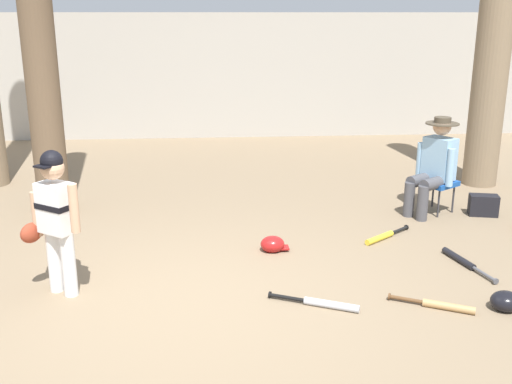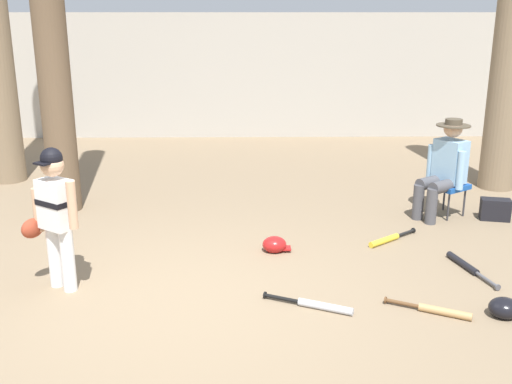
{
  "view_description": "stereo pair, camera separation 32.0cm",
  "coord_description": "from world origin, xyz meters",
  "px_view_note": "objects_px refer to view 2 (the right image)",
  "views": [
    {
      "loc": [
        0.22,
        -4.68,
        2.4
      ],
      "look_at": [
        0.63,
        0.82,
        0.75
      ],
      "focal_mm": 42.08,
      "sensor_mm": 36.0,
      "label": 1
    },
    {
      "loc": [
        0.54,
        -4.7,
        2.4
      ],
      "look_at": [
        0.63,
        0.82,
        0.75
      ],
      "focal_mm": 42.08,
      "sensor_mm": 36.0,
      "label": 2
    }
  ],
  "objects_px": {
    "young_ballplayer": "(55,210)",
    "bat_black_composite": "(466,266)",
    "bat_aluminum_silver": "(318,305)",
    "bat_wood_tan": "(438,310)",
    "folding_stool": "(448,187)",
    "bat_yellow_trainer": "(388,239)",
    "batting_helmet_red": "(275,245)",
    "tree_behind_spectator": "(512,37)",
    "handbag_beside_stool": "(495,209)",
    "batting_helmet_black": "(505,308)",
    "seated_spectator": "(444,166)"
  },
  "relations": [
    {
      "from": "bat_black_composite",
      "to": "bat_aluminum_silver",
      "type": "bearing_deg",
      "value": -152.55
    },
    {
      "from": "seated_spectator",
      "to": "bat_wood_tan",
      "type": "height_order",
      "value": "seated_spectator"
    },
    {
      "from": "batting_helmet_black",
      "to": "bat_aluminum_silver",
      "type": "bearing_deg",
      "value": 174.04
    },
    {
      "from": "batting_helmet_red",
      "to": "folding_stool",
      "type": "bearing_deg",
      "value": 27.71
    },
    {
      "from": "bat_wood_tan",
      "to": "bat_yellow_trainer",
      "type": "xyz_separation_m",
      "value": [
        -0.04,
        1.64,
        0.0
      ]
    },
    {
      "from": "handbag_beside_stool",
      "to": "bat_yellow_trainer",
      "type": "height_order",
      "value": "handbag_beside_stool"
    },
    {
      "from": "bat_wood_tan",
      "to": "seated_spectator",
      "type": "bearing_deg",
      "value": 72.26
    },
    {
      "from": "batting_helmet_black",
      "to": "tree_behind_spectator",
      "type": "bearing_deg",
      "value": 69.09
    },
    {
      "from": "bat_black_composite",
      "to": "folding_stool",
      "type": "bearing_deg",
      "value": 79.02
    },
    {
      "from": "seated_spectator",
      "to": "bat_wood_tan",
      "type": "distance_m",
      "value": 2.67
    },
    {
      "from": "young_ballplayer",
      "to": "bat_black_composite",
      "type": "height_order",
      "value": "young_ballplayer"
    },
    {
      "from": "bat_wood_tan",
      "to": "batting_helmet_black",
      "type": "bearing_deg",
      "value": -5.42
    },
    {
      "from": "bat_wood_tan",
      "to": "bat_aluminum_silver",
      "type": "height_order",
      "value": "same"
    },
    {
      "from": "folding_stool",
      "to": "batting_helmet_black",
      "type": "xyz_separation_m",
      "value": [
        -0.34,
        -2.58,
        -0.29
      ]
    },
    {
      "from": "young_ballplayer",
      "to": "seated_spectator",
      "type": "relative_size",
      "value": 1.09
    },
    {
      "from": "young_ballplayer",
      "to": "handbag_beside_stool",
      "type": "xyz_separation_m",
      "value": [
        4.68,
        1.8,
        -0.61
      ]
    },
    {
      "from": "bat_aluminum_silver",
      "to": "batting_helmet_black",
      "type": "xyz_separation_m",
      "value": [
        1.52,
        -0.16,
        0.04
      ]
    },
    {
      "from": "bat_aluminum_silver",
      "to": "handbag_beside_stool",
      "type": "bearing_deg",
      "value": 43.13
    },
    {
      "from": "young_ballplayer",
      "to": "bat_black_composite",
      "type": "bearing_deg",
      "value": 5.3
    },
    {
      "from": "folding_stool",
      "to": "bat_aluminum_silver",
      "type": "distance_m",
      "value": 3.07
    },
    {
      "from": "tree_behind_spectator",
      "to": "folding_stool",
      "type": "height_order",
      "value": "tree_behind_spectator"
    },
    {
      "from": "folding_stool",
      "to": "handbag_beside_stool",
      "type": "relative_size",
      "value": 1.63
    },
    {
      "from": "seated_spectator",
      "to": "bat_black_composite",
      "type": "height_order",
      "value": "seated_spectator"
    },
    {
      "from": "bat_black_composite",
      "to": "batting_helmet_black",
      "type": "height_order",
      "value": "batting_helmet_black"
    },
    {
      "from": "bat_yellow_trainer",
      "to": "batting_helmet_black",
      "type": "height_order",
      "value": "batting_helmet_black"
    },
    {
      "from": "young_ballplayer",
      "to": "batting_helmet_black",
      "type": "bearing_deg",
      "value": -9.05
    },
    {
      "from": "seated_spectator",
      "to": "batting_helmet_red",
      "type": "distance_m",
      "value": 2.42
    },
    {
      "from": "bat_wood_tan",
      "to": "batting_helmet_red",
      "type": "relative_size",
      "value": 2.24
    },
    {
      "from": "handbag_beside_stool",
      "to": "batting_helmet_black",
      "type": "bearing_deg",
      "value": -110.17
    },
    {
      "from": "folding_stool",
      "to": "bat_black_composite",
      "type": "relative_size",
      "value": 0.69
    },
    {
      "from": "handbag_beside_stool",
      "to": "batting_helmet_black",
      "type": "relative_size",
      "value": 1.12
    },
    {
      "from": "young_ballplayer",
      "to": "batting_helmet_red",
      "type": "xyz_separation_m",
      "value": [
        1.98,
        0.84,
        -0.67
      ]
    },
    {
      "from": "tree_behind_spectator",
      "to": "batting_helmet_red",
      "type": "xyz_separation_m",
      "value": [
        -3.28,
        -2.36,
        -2.02
      ]
    },
    {
      "from": "young_ballplayer",
      "to": "folding_stool",
      "type": "distance_m",
      "value": 4.61
    },
    {
      "from": "handbag_beside_stool",
      "to": "bat_black_composite",
      "type": "relative_size",
      "value": 0.42
    },
    {
      "from": "bat_black_composite",
      "to": "bat_yellow_trainer",
      "type": "bearing_deg",
      "value": 129.81
    },
    {
      "from": "batting_helmet_black",
      "to": "seated_spectator",
      "type": "bearing_deg",
      "value": 84.11
    },
    {
      "from": "tree_behind_spectator",
      "to": "folding_stool",
      "type": "relative_size",
      "value": 8.92
    },
    {
      "from": "seated_spectator",
      "to": "bat_black_composite",
      "type": "relative_size",
      "value": 1.5
    },
    {
      "from": "bat_aluminum_silver",
      "to": "bat_wood_tan",
      "type": "bearing_deg",
      "value": -6.26
    },
    {
      "from": "folding_stool",
      "to": "bat_wood_tan",
      "type": "relative_size",
      "value": 0.83
    },
    {
      "from": "young_ballplayer",
      "to": "batting_helmet_red",
      "type": "height_order",
      "value": "young_ballplayer"
    },
    {
      "from": "bat_wood_tan",
      "to": "bat_black_composite",
      "type": "distance_m",
      "value": 1.07
    },
    {
      "from": "folding_stool",
      "to": "bat_black_composite",
      "type": "height_order",
      "value": "folding_stool"
    },
    {
      "from": "handbag_beside_stool",
      "to": "batting_helmet_red",
      "type": "relative_size",
      "value": 1.14
    },
    {
      "from": "folding_stool",
      "to": "seated_spectator",
      "type": "relative_size",
      "value": 0.46
    },
    {
      "from": "bat_wood_tan",
      "to": "bat_yellow_trainer",
      "type": "bearing_deg",
      "value": 91.57
    },
    {
      "from": "batting_helmet_red",
      "to": "tree_behind_spectator",
      "type": "bearing_deg",
      "value": 35.73
    },
    {
      "from": "bat_wood_tan",
      "to": "bat_aluminum_silver",
      "type": "distance_m",
      "value": 0.99
    },
    {
      "from": "bat_black_composite",
      "to": "batting_helmet_red",
      "type": "height_order",
      "value": "batting_helmet_red"
    }
  ]
}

